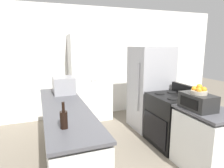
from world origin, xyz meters
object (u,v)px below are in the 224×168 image
microwave (64,85)px  wine_bottle (64,119)px  refrigerator (150,88)px  fruit_bowl (199,91)px  pantry_cabinet (90,78)px  toaster_oven (198,102)px  stove (171,120)px

microwave → wine_bottle: bearing=-97.2°
refrigerator → microwave: size_ratio=3.78×
wine_bottle → fruit_bowl: fruit_bowl is taller
pantry_cabinet → refrigerator: bearing=-40.6°
refrigerator → toaster_oven: bearing=-97.3°
toaster_oven → fruit_bowl: size_ratio=2.19×
pantry_cabinet → refrigerator: size_ratio=1.15×
fruit_bowl → microwave: bearing=134.7°
wine_bottle → stove: bearing=20.9°
microwave → wine_bottle: size_ratio=1.58×
refrigerator → fruit_bowl: size_ratio=8.15×
refrigerator → fruit_bowl: refrigerator is taller
pantry_cabinet → refrigerator: pantry_cabinet is taller
pantry_cabinet → fruit_bowl: (0.84, -2.41, 0.17)m
pantry_cabinet → wine_bottle: 2.56m
pantry_cabinet → wine_bottle: size_ratio=6.87×
stove → fruit_bowl: (-0.15, -0.73, 0.69)m
toaster_oven → microwave: bearing=135.1°
refrigerator → stove: bearing=-93.3°
pantry_cabinet → fruit_bowl: pantry_cabinet is taller
microwave → stove: bearing=-25.9°
refrigerator → microwave: 1.75m
microwave → fruit_bowl: 2.19m
stove → pantry_cabinet: bearing=120.7°
stove → refrigerator: bearing=86.7°
toaster_oven → pantry_cabinet: bearing=109.5°
stove → toaster_oven: bearing=-101.6°
pantry_cabinet → microwave: size_ratio=4.35×
fruit_bowl → refrigerator: bearing=82.6°
microwave → toaster_oven: microwave is taller
refrigerator → wine_bottle: size_ratio=5.97×
wine_bottle → fruit_bowl: 1.74m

